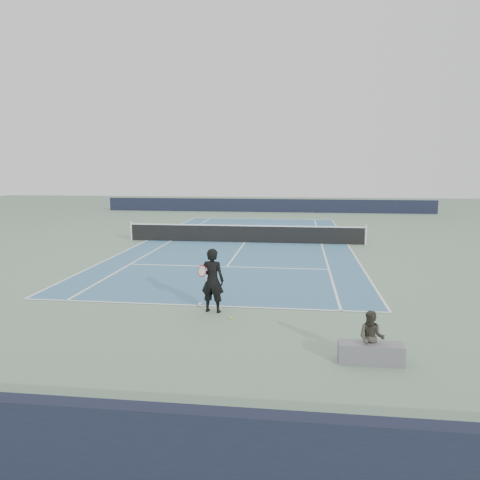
# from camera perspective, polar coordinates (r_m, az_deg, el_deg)

# --- Properties ---
(ground) EXTENTS (80.00, 80.00, 0.00)m
(ground) POSITION_cam_1_polar(r_m,az_deg,el_deg) (25.40, 0.59, -0.31)
(ground) COLOR slate
(court_surface) EXTENTS (10.97, 23.77, 0.01)m
(court_surface) POSITION_cam_1_polar(r_m,az_deg,el_deg) (25.40, 0.59, -0.30)
(court_surface) COLOR teal
(court_surface) RESTS_ON ground
(tennis_net) EXTENTS (12.90, 0.10, 1.07)m
(tennis_net) POSITION_cam_1_polar(r_m,az_deg,el_deg) (25.32, 0.59, 0.82)
(tennis_net) COLOR silver
(tennis_net) RESTS_ON ground
(windscreen_far) EXTENTS (30.00, 0.25, 1.20)m
(windscreen_far) POSITION_cam_1_polar(r_m,az_deg,el_deg) (43.03, 3.33, 4.22)
(windscreen_far) COLOR black
(windscreen_far) RESTS_ON ground
(windscreen_near) EXTENTS (30.00, 0.25, 1.20)m
(windscreen_near) POSITION_cam_1_polar(r_m,az_deg,el_deg) (6.72, -20.89, -22.40)
(windscreen_near) COLOR black
(windscreen_near) RESTS_ON ground
(tennis_player) EXTENTS (0.83, 0.58, 1.82)m
(tennis_player) POSITION_cam_1_polar(r_m,az_deg,el_deg) (13.12, -3.39, -4.92)
(tennis_player) COLOR black
(tennis_player) RESTS_ON ground
(tennis_ball) EXTENTS (0.06, 0.06, 0.06)m
(tennis_ball) POSITION_cam_1_polar(r_m,az_deg,el_deg) (12.74, -1.15, -9.45)
(tennis_ball) COLOR yellow
(tennis_ball) RESTS_ON ground
(spectator_bench) EXTENTS (1.39, 0.80, 1.13)m
(spectator_bench) POSITION_cam_1_polar(r_m,az_deg,el_deg) (10.28, 15.68, -12.23)
(spectator_bench) COLOR slate
(spectator_bench) RESTS_ON ground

